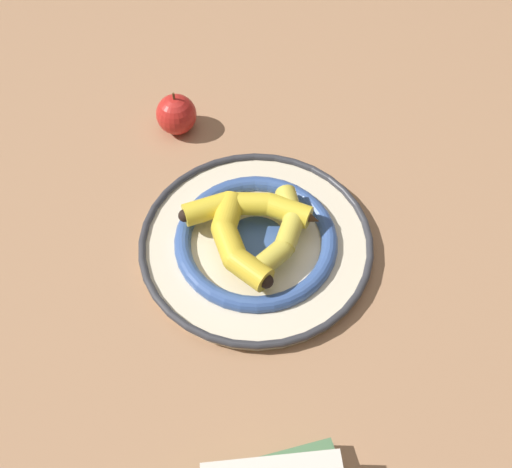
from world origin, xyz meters
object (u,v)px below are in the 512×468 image
(decorative_bowl, at_px, (256,242))
(apple, at_px, (176,114))
(banana_a, at_px, (234,240))
(banana_c, at_px, (250,208))
(banana_b, at_px, (282,234))

(decorative_bowl, bearing_deg, apple, 162.72)
(banana_a, relative_size, banana_c, 0.98)
(apple, bearing_deg, banana_c, -15.00)
(banana_c, relative_size, apple, 2.08)
(banana_b, relative_size, apple, 2.00)
(decorative_bowl, xyz_separation_m, apple, (-0.28, 0.09, 0.02))
(banana_a, distance_m, banana_b, 0.07)
(banana_b, distance_m, banana_c, 0.07)
(decorative_bowl, relative_size, apple, 4.30)
(banana_b, height_order, apple, apple)
(apple, bearing_deg, banana_b, -12.12)
(banana_a, height_order, banana_b, banana_a)
(decorative_bowl, bearing_deg, banana_c, 147.87)
(banana_a, relative_size, banana_b, 1.02)
(decorative_bowl, height_order, banana_b, banana_b)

